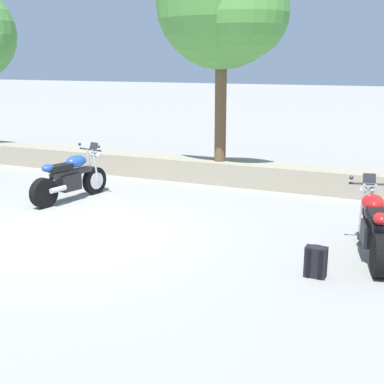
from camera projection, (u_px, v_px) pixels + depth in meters
ground_plane at (75, 233)px, 9.32m from camera, size 120.00×120.00×0.00m
stone_wall at (187, 169)px, 13.52m from camera, size 36.00×0.80×0.55m
motorcycle_blue_near_left at (71, 178)px, 11.43m from camera, size 0.75×2.05×1.18m
motorcycle_red_centre at (373, 228)px, 8.05m from camera, size 0.84×2.04×1.18m
rider_backpack at (316, 260)px, 7.39m from camera, size 0.30×0.26×0.47m
leafy_tree_mid_left at (226, 5)px, 12.03m from camera, size 3.23×3.07×5.26m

